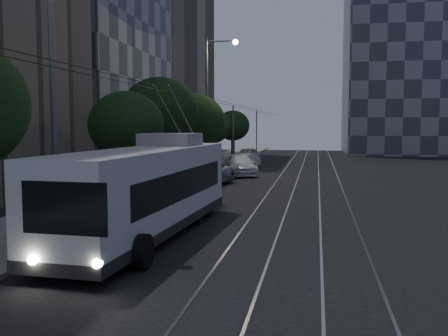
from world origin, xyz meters
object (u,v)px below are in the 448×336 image
car_white_a (210,171)px  streetlamp_near (63,68)px  car_white_d (247,155)px  streetlamp_far (212,92)px  trolleybus (149,190)px  car_white_c (243,161)px  car_white_b (240,165)px  pickup_silver (204,174)px

car_white_a → streetlamp_near: 19.29m
car_white_d → streetlamp_far: bearing=-84.3°
streetlamp_near → trolleybus: bearing=28.6°
car_white_c → car_white_b: bearing=-61.5°
streetlamp_far → trolleybus: bearing=-83.8°
car_white_b → trolleybus: bearing=-107.5°
car_white_a → car_white_d: (0.00, 18.89, 0.01)m
pickup_silver → streetlamp_far: bearing=109.5°
streetlamp_far → car_white_a: bearing=-79.4°
car_white_b → streetlamp_near: 24.43m
car_white_c → streetlamp_far: streetlamp_far is taller
pickup_silver → car_white_d: bearing=101.7°
trolleybus → car_white_a: trolleybus is taller
car_white_a → car_white_b: (1.32, 5.22, 0.01)m
car_white_d → streetlamp_near: size_ratio=0.47×
car_white_a → car_white_d: size_ratio=0.99×
car_white_b → streetlamp_far: 6.37m
trolleybus → streetlamp_far: 23.55m
trolleybus → car_white_b: 22.42m
car_white_a → streetlamp_far: (-1.07, 5.71, 5.90)m
trolleybus → car_white_c: (-0.78, 29.06, -1.03)m
car_white_c → car_white_d: size_ratio=0.89×
car_white_a → car_white_d: car_white_d is taller
streetlamp_far → car_white_d: bearing=85.4°
car_white_b → car_white_d: size_ratio=1.18×
car_white_d → streetlamp_far: streetlamp_far is taller
car_white_b → streetlamp_far: (-2.39, 0.49, 5.89)m
car_white_c → streetlamp_far: size_ratio=0.37×
trolleybus → streetlamp_far: streetlamp_far is taller
trolleybus → streetlamp_far: size_ratio=1.11×
car_white_a → trolleybus: bearing=-91.8°
car_white_b → car_white_c: bearing=78.2°
streetlamp_far → car_white_b: bearing=-11.6°
pickup_silver → car_white_c: size_ratio=1.37×
pickup_silver → car_white_d: size_ratio=1.21×
car_white_b → streetlamp_near: (-2.40, -23.76, 5.19)m
car_white_b → streetlamp_far: bearing=150.6°
trolleybus → streetlamp_near: (-2.49, -1.36, 4.27)m
trolleybus → car_white_a: size_ratio=2.73×
trolleybus → car_white_b: bearing=93.3°
pickup_silver → streetlamp_far: size_ratio=0.50×
car_white_c → streetlamp_near: (-1.71, -30.42, 5.30)m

